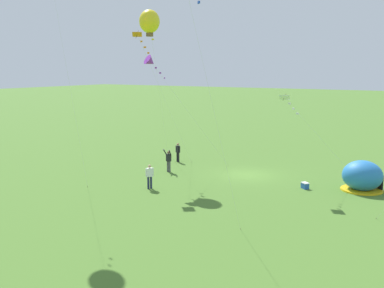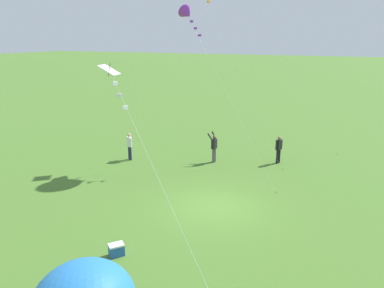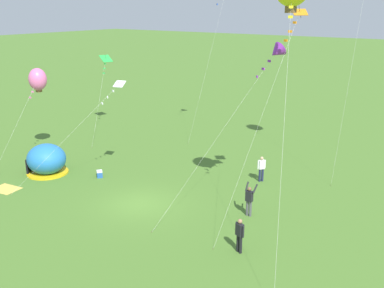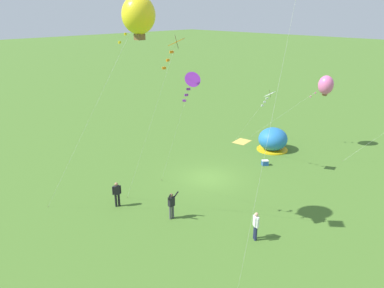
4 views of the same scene
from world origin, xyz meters
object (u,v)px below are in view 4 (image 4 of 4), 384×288
at_px(cooler_box, 265,163).
at_px(kite_yellow, 138,15).
at_px(kite_pink, 326,85).
at_px(person_near_tent, 117,193).
at_px(kite_white, 267,98).
at_px(kite_orange, 173,52).
at_px(person_strolling, 172,204).
at_px(popup_tent, 273,140).
at_px(kite_purple, 191,82).
at_px(person_center_field, 256,224).

distance_m(cooler_box, kite_yellow, 17.49).
height_order(cooler_box, kite_pink, kite_pink).
xyz_separation_m(person_near_tent, kite_white, (-11.38, 3.61, 5.08)).
relative_size(person_near_tent, kite_pink, 0.25).
height_order(person_near_tent, kite_orange, kite_orange).
relative_size(person_strolling, person_near_tent, 1.10).
relative_size(cooler_box, kite_yellow, 0.05).
xyz_separation_m(person_near_tent, kite_pink, (-19.85, 4.11, 4.90)).
relative_size(popup_tent, kite_yellow, 0.22).
bearing_deg(popup_tent, person_strolling, 8.68).
bearing_deg(kite_yellow, kite_white, 179.82).
distance_m(person_near_tent, kite_yellow, 11.62).
xyz_separation_m(person_strolling, person_near_tent, (1.47, -3.68, -0.03)).
bearing_deg(cooler_box, kite_orange, 10.85).
relative_size(cooler_box, kite_white, 0.10).
relative_size(kite_white, kite_orange, 0.60).
xyz_separation_m(kite_white, kite_purple, (10.14, 1.99, 2.78)).
height_order(person_strolling, kite_yellow, kite_yellow).
xyz_separation_m(popup_tent, person_strolling, (14.62, 2.23, 0.00)).
xyz_separation_m(person_center_field, kite_purple, (2.03, -3.09, 7.86)).
relative_size(person_center_field, kite_yellow, 0.13).
relative_size(person_strolling, kite_pink, 0.27).
relative_size(popup_tent, kite_orange, 0.25).
distance_m(person_center_field, kite_pink, 17.90).
distance_m(person_strolling, kite_pink, 19.02).
bearing_deg(person_center_field, kite_pink, -164.57).
bearing_deg(person_near_tent, person_center_field, 110.58).
relative_size(person_strolling, person_center_field, 1.10).
relative_size(cooler_box, kite_pink, 0.09).
relative_size(person_strolling, kite_yellow, 0.15).
bearing_deg(popup_tent, kite_orange, 13.99).
distance_m(person_strolling, person_center_field, 5.32).
xyz_separation_m(kite_yellow, kite_purple, (-1.55, 2.03, -3.20)).
bearing_deg(kite_orange, person_center_field, 133.20).
height_order(person_strolling, person_center_field, person_strolling).
distance_m(person_strolling, kite_orange, 9.61).
distance_m(person_center_field, kite_purple, 8.68).
distance_m(kite_pink, kite_white, 8.49).
xyz_separation_m(kite_pink, kite_orange, (19.67, 1.30, 4.49)).
relative_size(cooler_box, kite_purple, 0.07).
bearing_deg(person_center_field, kite_purple, -56.75).
relative_size(person_near_tent, kite_white, 0.26).
height_order(person_center_field, kite_orange, kite_orange).
bearing_deg(cooler_box, person_center_field, 31.22).
bearing_deg(kite_pink, kite_yellow, -1.52).
bearing_deg(kite_white, person_center_field, 32.02).
distance_m(kite_yellow, kite_pink, 21.09).
distance_m(kite_yellow, kite_orange, 2.53).
height_order(cooler_box, person_strolling, person_strolling).
height_order(cooler_box, kite_yellow, kite_yellow).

